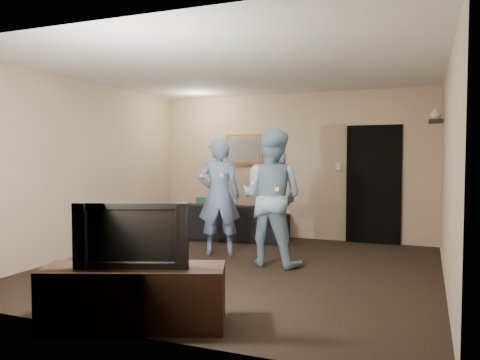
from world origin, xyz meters
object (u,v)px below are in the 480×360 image
at_px(sofa, 226,221).
at_px(television, 133,234).
at_px(tv_console, 134,298).
at_px(wii_player_left, 219,196).
at_px(wii_player_right, 271,198).

distance_m(sofa, television, 4.42).
height_order(sofa, television, television).
xyz_separation_m(sofa, tv_console, (0.99, -4.28, -0.07)).
bearing_deg(sofa, tv_console, 96.18).
height_order(television, wii_player_left, wii_player_left).
xyz_separation_m(sofa, wii_player_left, (0.43, -1.27, 0.55)).
xyz_separation_m(television, wii_player_right, (0.39, 2.65, 0.11)).
xyz_separation_m(tv_console, wii_player_left, (-0.55, 3.00, 0.62)).
bearing_deg(sofa, television, 96.18).
height_order(tv_console, wii_player_left, wii_player_left).
bearing_deg(sofa, wii_player_left, 101.99).
xyz_separation_m(sofa, television, (0.99, -4.28, 0.49)).
bearing_deg(television, tv_console, 158.70).
xyz_separation_m(tv_console, wii_player_right, (0.39, 2.65, 0.67)).
bearing_deg(tv_console, wii_player_left, 79.15).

